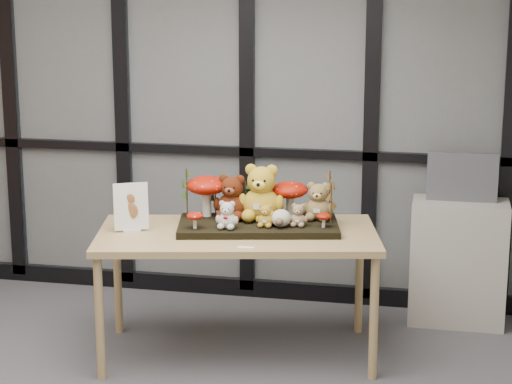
% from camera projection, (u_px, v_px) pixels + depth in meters
% --- Properties ---
extents(room_shell, '(5.00, 5.00, 5.00)m').
position_uv_depth(room_shell, '(23.00, 106.00, 4.00)').
color(room_shell, '#B3B1A9').
rests_on(room_shell, floor).
extents(glass_partition, '(4.90, 0.06, 2.78)m').
position_uv_depth(glass_partition, '(184.00, 97.00, 6.41)').
color(glass_partition, '#2D383F').
rests_on(glass_partition, floor).
extents(display_table, '(1.77, 1.14, 0.77)m').
position_uv_depth(display_table, '(237.00, 243.00, 5.45)').
color(display_table, tan).
rests_on(display_table, floor).
extents(diorama_tray, '(1.02, 0.66, 0.04)m').
position_uv_depth(diorama_tray, '(258.00, 226.00, 5.49)').
color(diorama_tray, black).
rests_on(diorama_tray, display_table).
extents(bear_pooh_yellow, '(0.33, 0.31, 0.37)m').
position_uv_depth(bear_pooh_yellow, '(261.00, 189.00, 5.51)').
color(bear_pooh_yellow, gold).
rests_on(bear_pooh_yellow, diorama_tray).
extents(bear_brown_medium, '(0.26, 0.25, 0.30)m').
position_uv_depth(bear_brown_medium, '(232.00, 194.00, 5.55)').
color(bear_brown_medium, '#4B1B0A').
rests_on(bear_brown_medium, diorama_tray).
extents(bear_tan_back, '(0.22, 0.21, 0.25)m').
position_uv_depth(bear_tan_back, '(318.00, 199.00, 5.53)').
color(bear_tan_back, olive).
rests_on(bear_tan_back, diorama_tray).
extents(bear_small_yellow, '(0.13, 0.12, 0.15)m').
position_uv_depth(bear_small_yellow, '(266.00, 214.00, 5.38)').
color(bear_small_yellow, '#B68B27').
rests_on(bear_small_yellow, diorama_tray).
extents(bear_white_bow, '(0.16, 0.15, 0.18)m').
position_uv_depth(bear_white_bow, '(227.00, 213.00, 5.34)').
color(bear_white_bow, beige).
rests_on(bear_white_bow, diorama_tray).
extents(bear_beige_small, '(0.13, 0.12, 0.15)m').
position_uv_depth(bear_beige_small, '(298.00, 214.00, 5.39)').
color(bear_beige_small, '#987858').
rests_on(bear_beige_small, diorama_tray).
extents(plush_cream_hedgehog, '(0.10, 0.10, 0.11)m').
position_uv_depth(plush_cream_hedgehog, '(281.00, 217.00, 5.37)').
color(plush_cream_hedgehog, beige).
rests_on(plush_cream_hedgehog, diorama_tray).
extents(mushroom_back_left, '(0.25, 0.25, 0.27)m').
position_uv_depth(mushroom_back_left, '(207.00, 194.00, 5.60)').
color(mushroom_back_left, '#981204').
rests_on(mushroom_back_left, diorama_tray).
extents(mushroom_back_right, '(0.22, 0.22, 0.24)m').
position_uv_depth(mushroom_back_right, '(290.00, 198.00, 5.58)').
color(mushroom_back_right, '#981204').
rests_on(mushroom_back_right, diorama_tray).
extents(mushroom_front_left, '(0.10, 0.10, 0.11)m').
position_uv_depth(mushroom_front_left, '(195.00, 220.00, 5.34)').
color(mushroom_front_left, '#981204').
rests_on(mushroom_front_left, diorama_tray).
extents(mushroom_front_right, '(0.08, 0.08, 0.09)m').
position_uv_depth(mushroom_front_right, '(324.00, 219.00, 5.36)').
color(mushroom_front_right, '#981204').
rests_on(mushroom_front_right, diorama_tray).
extents(sprig_green_far_left, '(0.05, 0.05, 0.30)m').
position_uv_depth(sprig_green_far_left, '(187.00, 193.00, 5.57)').
color(sprig_green_far_left, '#13390D').
rests_on(sprig_green_far_left, diorama_tray).
extents(sprig_green_mid_left, '(0.05, 0.05, 0.24)m').
position_uv_depth(sprig_green_mid_left, '(215.00, 196.00, 5.62)').
color(sprig_green_mid_left, '#13390D').
rests_on(sprig_green_mid_left, diorama_tray).
extents(sprig_dry_far_right, '(0.05, 0.05, 0.29)m').
position_uv_depth(sprig_dry_far_right, '(330.00, 194.00, 5.55)').
color(sprig_dry_far_right, brown).
rests_on(sprig_dry_far_right, diorama_tray).
extents(sprig_dry_mid_right, '(0.05, 0.05, 0.25)m').
position_uv_depth(sprig_dry_mid_right, '(331.00, 203.00, 5.44)').
color(sprig_dry_mid_right, brown).
rests_on(sprig_dry_mid_right, diorama_tray).
extents(sprig_green_centre, '(0.05, 0.05, 0.21)m').
position_uv_depth(sprig_green_centre, '(245.00, 198.00, 5.64)').
color(sprig_green_centre, '#13390D').
rests_on(sprig_green_centre, diorama_tray).
extents(sign_holder, '(0.20, 0.12, 0.29)m').
position_uv_depth(sign_holder, '(131.00, 209.00, 5.42)').
color(sign_holder, silver).
rests_on(sign_holder, display_table).
extents(label_card, '(0.09, 0.03, 0.00)m').
position_uv_depth(label_card, '(246.00, 247.00, 5.11)').
color(label_card, white).
rests_on(label_card, display_table).
extents(cabinet, '(0.61, 0.36, 0.82)m').
position_uv_depth(cabinet, '(458.00, 262.00, 6.05)').
color(cabinet, '#A39C91').
rests_on(cabinet, floor).
extents(monitor, '(0.45, 0.05, 0.32)m').
position_uv_depth(monitor, '(462.00, 177.00, 5.94)').
color(monitor, '#52545A').
rests_on(monitor, cabinet).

